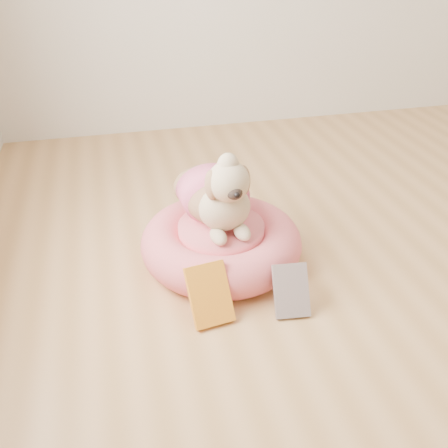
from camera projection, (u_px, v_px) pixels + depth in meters
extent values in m
cylinder|color=#D35264|center=(221.00, 249.00, 2.17)|extent=(0.50, 0.50, 0.10)
torus|color=#D35264|center=(221.00, 242.00, 2.15)|extent=(0.69, 0.69, 0.18)
cylinder|color=#D35264|center=(221.00, 234.00, 2.13)|extent=(0.37, 0.37, 0.09)
cube|color=yellow|center=(209.00, 294.00, 1.83)|extent=(0.17, 0.17, 0.21)
cube|color=silver|center=(291.00, 290.00, 1.87)|extent=(0.15, 0.15, 0.18)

